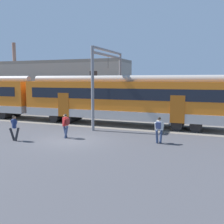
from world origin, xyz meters
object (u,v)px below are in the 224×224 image
at_px(commuter_train, 40,97).
at_px(pedestrian_white, 159,128).
at_px(pedestrian_red, 66,124).
at_px(pedestrian_navy, 14,126).

xyz_separation_m(commuter_train, pedestrian_white, (12.87, -5.46, -1.26)).
xyz_separation_m(pedestrian_red, pedestrian_white, (6.22, 0.79, 0.00)).
distance_m(pedestrian_navy, pedestrian_white, 9.32).
height_order(pedestrian_navy, pedestrian_red, same).
distance_m(commuter_train, pedestrian_white, 14.03).
relative_size(commuter_train, pedestrian_red, 22.83).
relative_size(pedestrian_navy, pedestrian_red, 1.00).
bearing_deg(commuter_train, pedestrian_white, -23.00).
bearing_deg(pedestrian_white, commuter_train, 157.00).
bearing_deg(pedestrian_red, pedestrian_navy, -144.41).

